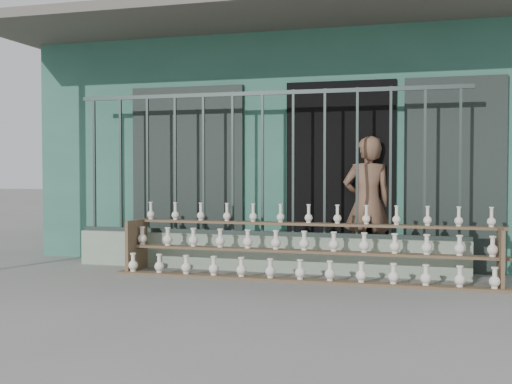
# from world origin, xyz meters

# --- Properties ---
(ground) EXTENTS (60.00, 60.00, 0.00)m
(ground) POSITION_xyz_m (0.00, 0.00, 0.00)
(ground) COLOR slate
(workshop_building) EXTENTS (7.40, 6.60, 3.21)m
(workshop_building) POSITION_xyz_m (0.00, 4.23, 1.62)
(workshop_building) COLOR #306654
(workshop_building) RESTS_ON ground
(parapet_wall) EXTENTS (5.00, 0.20, 0.45)m
(parapet_wall) POSITION_xyz_m (0.00, 1.30, 0.23)
(parapet_wall) COLOR gray
(parapet_wall) RESTS_ON ground
(security_fence) EXTENTS (5.00, 0.04, 1.80)m
(security_fence) POSITION_xyz_m (-0.00, 1.30, 1.35)
(security_fence) COLOR #283330
(security_fence) RESTS_ON parapet_wall
(shelf_rack) EXTENTS (4.50, 0.68, 0.85)m
(shelf_rack) POSITION_xyz_m (0.61, 0.88, 0.36)
(shelf_rack) COLOR brown
(shelf_rack) RESTS_ON ground
(elderly_woman) EXTENTS (0.71, 0.58, 1.68)m
(elderly_woman) POSITION_xyz_m (1.26, 1.67, 0.84)
(elderly_woman) COLOR brown
(elderly_woman) RESTS_ON ground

